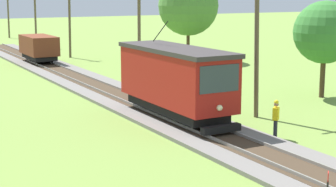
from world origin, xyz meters
The scene contains 10 objects.
red_tram centered at (0.00, 15.44, 2.19)m, with size 2.60×8.54×4.79m.
freight_car centered at (0.00, 40.82, 1.56)m, with size 2.40×5.20×2.31m.
utility_pole_near_tram centered at (4.19, 14.18, 4.12)m, with size 1.40×0.52×8.04m.
utility_pole_mid centered at (4.19, 28.26, 3.68)m, with size 1.40×0.31×7.17m.
utility_pole_far centered at (4.19, 44.26, 3.67)m, with size 1.40×0.55×7.15m.
utility_pole_distant centered at (4.19, 56.95, 3.97)m, with size 1.40×0.47×7.75m.
utility_pole_horizon centered at (4.19, 71.36, 3.96)m, with size 1.40×0.50×7.72m.
track_worker centered at (2.32, 10.27, 0.98)m, with size 0.45×0.42×1.78m.
tree_left_near centered at (13.51, 36.62, 5.30)m, with size 5.80×5.80×8.20m.
tree_right_near centered at (11.26, 16.42, 4.11)m, with size 3.92×3.92×6.08m.
Camera 1 is at (-13.51, -8.22, 6.59)m, focal length 57.57 mm.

